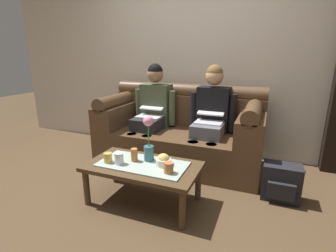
{
  "coord_description": "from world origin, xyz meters",
  "views": [
    {
      "loc": [
        1.0,
        -1.73,
        1.34
      ],
      "look_at": [
        -0.01,
        0.78,
        0.57
      ],
      "focal_mm": 27.13,
      "sensor_mm": 36.0,
      "label": 1
    }
  ],
  "objects_px": {
    "cup_near_left": "(108,158)",
    "cup_far_center": "(169,168)",
    "backpack_right": "(281,183)",
    "flower_vase": "(149,140)",
    "coffee_table": "(143,169)",
    "cup_near_right": "(119,158)",
    "couch": "(180,133)",
    "cup_far_left": "(134,155)",
    "person_left": "(153,109)",
    "snack_bowl": "(163,161)",
    "person_right": "(211,114)"
  },
  "relations": [
    {
      "from": "cup_far_left",
      "to": "backpack_right",
      "type": "distance_m",
      "value": 1.4
    },
    {
      "from": "cup_far_left",
      "to": "backpack_right",
      "type": "relative_size",
      "value": 0.34
    },
    {
      "from": "person_left",
      "to": "snack_bowl",
      "type": "xyz_separation_m",
      "value": [
        0.57,
        -0.99,
        -0.23
      ]
    },
    {
      "from": "cup_near_right",
      "to": "cup_far_center",
      "type": "height_order",
      "value": "cup_near_right"
    },
    {
      "from": "cup_far_left",
      "to": "snack_bowl",
      "type": "bearing_deg",
      "value": 2.66
    },
    {
      "from": "cup_near_right",
      "to": "snack_bowl",
      "type": "bearing_deg",
      "value": 17.6
    },
    {
      "from": "cup_far_left",
      "to": "cup_near_left",
      "type": "bearing_deg",
      "value": -150.48
    },
    {
      "from": "couch",
      "to": "person_left",
      "type": "height_order",
      "value": "person_left"
    },
    {
      "from": "backpack_right",
      "to": "cup_near_right",
      "type": "bearing_deg",
      "value": -156.25
    },
    {
      "from": "person_left",
      "to": "flower_vase",
      "type": "height_order",
      "value": "person_left"
    },
    {
      "from": "coffee_table",
      "to": "snack_bowl",
      "type": "height_order",
      "value": "snack_bowl"
    },
    {
      "from": "couch",
      "to": "snack_bowl",
      "type": "relative_size",
      "value": 14.48
    },
    {
      "from": "coffee_table",
      "to": "cup_near_right",
      "type": "height_order",
      "value": "cup_near_right"
    },
    {
      "from": "person_left",
      "to": "cup_far_center",
      "type": "height_order",
      "value": "person_left"
    },
    {
      "from": "couch",
      "to": "cup_near_left",
      "type": "bearing_deg",
      "value": -105.11
    },
    {
      "from": "coffee_table",
      "to": "snack_bowl",
      "type": "relative_size",
      "value": 7.45
    },
    {
      "from": "coffee_table",
      "to": "backpack_right",
      "type": "relative_size",
      "value": 2.93
    },
    {
      "from": "person_left",
      "to": "snack_bowl",
      "type": "bearing_deg",
      "value": -60.12
    },
    {
      "from": "cup_near_left",
      "to": "cup_far_center",
      "type": "relative_size",
      "value": 0.97
    },
    {
      "from": "coffee_table",
      "to": "couch",
      "type": "bearing_deg",
      "value": 90.0
    },
    {
      "from": "coffee_table",
      "to": "cup_far_center",
      "type": "height_order",
      "value": "cup_far_center"
    },
    {
      "from": "coffee_table",
      "to": "cup_far_left",
      "type": "distance_m",
      "value": 0.15
    },
    {
      "from": "coffee_table",
      "to": "cup_near_right",
      "type": "xyz_separation_m",
      "value": [
        -0.19,
        -0.08,
        0.11
      ]
    },
    {
      "from": "cup_far_center",
      "to": "backpack_right",
      "type": "xyz_separation_m",
      "value": [
        0.9,
        0.61,
        -0.26
      ]
    },
    {
      "from": "cup_near_left",
      "to": "cup_far_center",
      "type": "xyz_separation_m",
      "value": [
        0.59,
        0.01,
        0.0
      ]
    },
    {
      "from": "couch",
      "to": "cup_far_left",
      "type": "bearing_deg",
      "value": -95.52
    },
    {
      "from": "person_right",
      "to": "flower_vase",
      "type": "xyz_separation_m",
      "value": [
        -0.36,
        -0.94,
        -0.07
      ]
    },
    {
      "from": "couch",
      "to": "cup_near_left",
      "type": "height_order",
      "value": "couch"
    },
    {
      "from": "cup_near_right",
      "to": "cup_far_center",
      "type": "distance_m",
      "value": 0.48
    },
    {
      "from": "person_right",
      "to": "snack_bowl",
      "type": "xyz_separation_m",
      "value": [
        -0.19,
        -0.99,
        -0.23
      ]
    },
    {
      "from": "flower_vase",
      "to": "cup_near_right",
      "type": "relative_size",
      "value": 4.12
    },
    {
      "from": "coffee_table",
      "to": "cup_far_center",
      "type": "xyz_separation_m",
      "value": [
        0.29,
        -0.08,
        0.1
      ]
    },
    {
      "from": "coffee_table",
      "to": "cup_far_left",
      "type": "xyz_separation_m",
      "value": [
        -0.1,
        0.02,
        0.11
      ]
    },
    {
      "from": "cup_far_left",
      "to": "backpack_right",
      "type": "xyz_separation_m",
      "value": [
        1.28,
        0.5,
        -0.27
      ]
    },
    {
      "from": "cup_near_right",
      "to": "person_left",
      "type": "bearing_deg",
      "value": 99.64
    },
    {
      "from": "backpack_right",
      "to": "cup_near_left",
      "type": "bearing_deg",
      "value": -157.54
    },
    {
      "from": "person_right",
      "to": "flower_vase",
      "type": "height_order",
      "value": "person_right"
    },
    {
      "from": "coffee_table",
      "to": "backpack_right",
      "type": "distance_m",
      "value": 1.3
    },
    {
      "from": "person_left",
      "to": "cup_far_left",
      "type": "relative_size",
      "value": 10.26
    },
    {
      "from": "person_right",
      "to": "backpack_right",
      "type": "xyz_separation_m",
      "value": [
        0.8,
        -0.5,
        -0.49
      ]
    },
    {
      "from": "snack_bowl",
      "to": "backpack_right",
      "type": "xyz_separation_m",
      "value": [
        1.0,
        0.49,
        -0.26
      ]
    },
    {
      "from": "cup_near_left",
      "to": "couch",
      "type": "bearing_deg",
      "value": 74.89
    },
    {
      "from": "person_right",
      "to": "cup_near_right",
      "type": "xyz_separation_m",
      "value": [
        -0.57,
        -1.11,
        -0.22
      ]
    },
    {
      "from": "couch",
      "to": "backpack_right",
      "type": "distance_m",
      "value": 1.3
    },
    {
      "from": "cup_far_center",
      "to": "backpack_right",
      "type": "relative_size",
      "value": 0.26
    },
    {
      "from": "cup_near_left",
      "to": "cup_far_center",
      "type": "height_order",
      "value": "cup_far_center"
    },
    {
      "from": "backpack_right",
      "to": "flower_vase",
      "type": "bearing_deg",
      "value": -159.43
    },
    {
      "from": "flower_vase",
      "to": "snack_bowl",
      "type": "distance_m",
      "value": 0.23
    },
    {
      "from": "couch",
      "to": "coffee_table",
      "type": "distance_m",
      "value": 1.03
    },
    {
      "from": "couch",
      "to": "coffee_table",
      "type": "relative_size",
      "value": 1.94
    }
  ]
}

